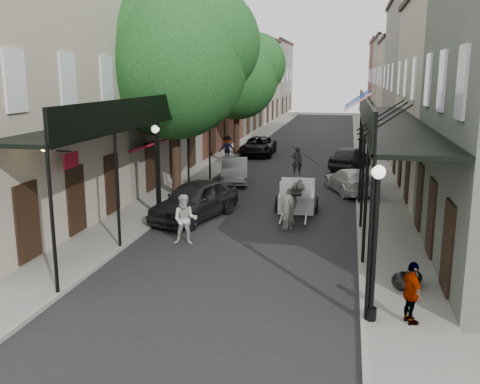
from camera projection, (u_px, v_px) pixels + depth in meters
The scene contains 24 objects.
ground at pixel (221, 280), 15.38m from camera, with size 140.00×140.00×0.00m, color gray.
road at pixel (293, 166), 34.51m from camera, with size 8.00×90.00×0.01m, color black.
sidewalk_left at pixel (218, 162), 35.47m from camera, with size 2.20×90.00×0.12m, color gray.
sidewalk_right at pixel (373, 168), 33.52m from camera, with size 2.20×90.00×0.12m, color gray.
building_row_left at pixel (204, 81), 44.62m from camera, with size 5.00×80.00×10.50m, color #B3A48F.
building_row_right at pixel (419, 81), 41.27m from camera, with size 5.00×80.00×10.50m, color gray.
gallery_left at pixel (148, 117), 22.11m from camera, with size 2.20×18.05×4.88m.
gallery_right at pixel (386, 121), 20.25m from camera, with size 2.20×18.05×4.88m.
tree_near at pixel (183, 59), 24.53m from camera, with size 7.31×6.80×9.63m.
tree_far at pixel (242, 74), 38.08m from camera, with size 6.45×6.00×8.61m.
lamppost_right_near at pixel (375, 242), 12.22m from camera, with size 0.32×0.32×3.71m.
lamppost_left at pixel (157, 169), 21.47m from camera, with size 0.32×0.32×3.71m.
lamppost_right_far at pixel (360, 139), 31.36m from camera, with size 0.32×0.32×3.71m.
horse at pixel (294, 204), 20.65m from camera, with size 0.94×2.06×1.74m, color silver.
carriage at pixel (298, 184), 23.21m from camera, with size 1.89×2.64×2.92m.
pedestrian_walking at pixel (185, 220), 18.44m from camera, with size 0.86×0.67×1.77m, color #BABAB0.
pedestrian_sidewalk_left at pixel (227, 148), 35.52m from camera, with size 1.10×0.63×1.71m, color gray.
pedestrian_sidewalk_right at pixel (412, 293), 12.30m from camera, with size 0.88×0.36×1.49m, color gray.
car_left_near at pixel (195, 200), 21.69m from camera, with size 1.87×4.66×1.59m, color black.
car_left_mid at pixel (235, 171), 29.14m from camera, with size 1.38×3.96×1.31m, color gray.
car_left_far at pixel (258, 146), 38.85m from camera, with size 2.23×4.83×1.34m, color black.
car_right_near at pixel (350, 181), 26.57m from camera, with size 1.71×4.22×1.22m, color silver.
car_right_far at pixel (351, 158), 33.14m from camera, with size 1.73×4.29×1.46m, color black.
trash_bags at pixel (407, 280), 14.46m from camera, with size 0.86×1.01×0.51m.
Camera 1 is at (3.41, -14.07, 5.80)m, focal length 40.00 mm.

